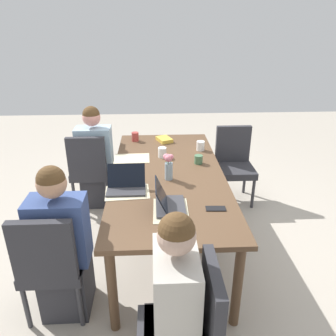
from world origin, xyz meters
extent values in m
plane|color=#B2A899|center=(0.00, 0.00, 0.00)|extent=(10.00, 10.00, 0.00)
cube|color=brown|center=(0.00, 0.00, 0.73)|extent=(2.25, 1.03, 0.04)
cylinder|color=brown|center=(-1.05, -0.43, 0.36)|extent=(0.07, 0.07, 0.71)
cylinder|color=brown|center=(1.05, -0.43, 0.36)|extent=(0.07, 0.07, 0.71)
cylinder|color=brown|center=(-1.05, 0.43, 0.36)|extent=(0.07, 0.07, 0.71)
cylinder|color=brown|center=(1.05, 0.43, 0.36)|extent=(0.07, 0.07, 0.71)
cube|color=#2D2D33|center=(-0.82, 0.87, 0.41)|extent=(0.44, 0.44, 0.08)
cube|color=#2D2D33|center=(-1.01, 0.87, 0.68)|extent=(0.06, 0.42, 0.45)
cylinder|color=#333338|center=(-0.63, 1.06, 0.18)|extent=(0.04, 0.04, 0.37)
cylinder|color=#333338|center=(-0.63, 0.68, 0.18)|extent=(0.04, 0.04, 0.37)
cylinder|color=#333338|center=(-1.01, 1.06, 0.18)|extent=(0.04, 0.04, 0.37)
cylinder|color=#333338|center=(-1.01, 0.68, 0.18)|extent=(0.04, 0.04, 0.37)
cube|color=#2D2D33|center=(-0.82, 0.81, 0.23)|extent=(0.36, 0.34, 0.45)
cube|color=#384C84|center=(-0.82, 0.81, 0.70)|extent=(0.24, 0.40, 0.50)
sphere|color=tan|center=(-0.82, 0.81, 1.07)|extent=(0.20, 0.20, 0.20)
sphere|color=#51381E|center=(-0.82, 0.81, 1.10)|extent=(0.19, 0.19, 0.19)
cube|color=#2D2D33|center=(-1.49, -0.16, 0.68)|extent=(0.42, 0.06, 0.45)
cube|color=#B7B2A8|center=(-1.43, 0.03, 0.70)|extent=(0.40, 0.24, 0.50)
sphere|color=tan|center=(-1.43, 0.03, 1.07)|extent=(0.20, 0.20, 0.20)
sphere|color=#51381E|center=(-1.43, 0.03, 1.10)|extent=(0.19, 0.19, 0.19)
cube|color=#2D2D33|center=(0.82, 0.87, 0.41)|extent=(0.44, 0.44, 0.08)
cube|color=#2D2D33|center=(0.63, 0.87, 0.68)|extent=(0.06, 0.42, 0.45)
cylinder|color=#333338|center=(1.01, 1.06, 0.18)|extent=(0.04, 0.04, 0.37)
cylinder|color=#333338|center=(1.01, 0.68, 0.18)|extent=(0.04, 0.04, 0.37)
cylinder|color=#333338|center=(0.63, 1.06, 0.18)|extent=(0.04, 0.04, 0.37)
cylinder|color=#333338|center=(0.63, 0.68, 0.18)|extent=(0.04, 0.04, 0.37)
cube|color=#2D2D33|center=(0.82, 0.81, 0.23)|extent=(0.36, 0.34, 0.45)
cube|color=#99B7CC|center=(0.82, 0.81, 0.70)|extent=(0.24, 0.40, 0.50)
sphere|color=#DD9084|center=(0.82, 0.81, 1.07)|extent=(0.20, 0.20, 0.20)
sphere|color=#51381E|center=(0.82, 0.81, 1.10)|extent=(0.19, 0.19, 0.19)
cube|color=#2D2D33|center=(0.77, -0.84, 0.41)|extent=(0.44, 0.44, 0.08)
cube|color=#2D2D33|center=(0.96, -0.84, 0.68)|extent=(0.06, 0.42, 0.45)
cylinder|color=#333338|center=(0.58, -1.03, 0.18)|extent=(0.04, 0.04, 0.37)
cylinder|color=#333338|center=(0.58, -0.65, 0.18)|extent=(0.04, 0.04, 0.37)
cylinder|color=#333338|center=(0.96, -1.03, 0.18)|extent=(0.04, 0.04, 0.37)
cylinder|color=#333338|center=(0.96, -0.65, 0.18)|extent=(0.04, 0.04, 0.37)
cylinder|color=#8EA8B7|center=(-0.13, 0.00, 0.83)|extent=(0.07, 0.07, 0.16)
sphere|color=#DB7584|center=(-0.12, 0.00, 0.96)|extent=(0.05, 0.05, 0.05)
cylinder|color=#477A3D|center=(-0.12, 0.00, 0.94)|extent=(0.01, 0.01, 0.06)
sphere|color=#DB7584|center=(-0.12, 0.02, 0.96)|extent=(0.06, 0.06, 0.06)
cylinder|color=#477A3D|center=(-0.12, 0.02, 0.93)|extent=(0.01, 0.01, 0.05)
sphere|color=#DB7584|center=(-0.16, 0.01, 0.96)|extent=(0.06, 0.06, 0.06)
cylinder|color=#477A3D|center=(-0.16, 0.01, 0.93)|extent=(0.01, 0.01, 0.05)
sphere|color=#DB7584|center=(-0.14, 0.00, 0.95)|extent=(0.06, 0.06, 0.06)
cylinder|color=#477A3D|center=(-0.14, 0.00, 0.93)|extent=(0.01, 0.01, 0.04)
sphere|color=#DB7584|center=(-0.13, -0.02, 0.96)|extent=(0.05, 0.05, 0.05)
cylinder|color=#477A3D|center=(-0.13, -0.02, 0.94)|extent=(0.01, 0.01, 0.06)
cube|color=beige|center=(-0.37, 0.35, 0.75)|extent=(0.29, 0.38, 0.00)
cube|color=beige|center=(-0.67, 0.01, 0.75)|extent=(0.37, 0.27, 0.00)
cube|color=beige|center=(0.37, 0.35, 0.75)|extent=(0.27, 0.37, 0.00)
cube|color=#38383D|center=(-0.34, 0.36, 0.76)|extent=(0.22, 0.32, 0.02)
cube|color=black|center=(-0.27, 0.36, 0.86)|extent=(0.09, 0.31, 0.19)
cube|color=#38383D|center=(-0.63, 0.01, 0.76)|extent=(0.32, 0.22, 0.02)
cube|color=black|center=(-0.63, 0.08, 0.86)|extent=(0.31, 0.09, 0.19)
cylinder|color=white|center=(0.57, -0.38, 0.80)|extent=(0.09, 0.09, 0.10)
cylinder|color=white|center=(0.39, 0.04, 0.80)|extent=(0.09, 0.09, 0.11)
cylinder|color=#47704C|center=(0.21, -0.31, 0.79)|extent=(0.08, 0.08, 0.09)
cylinder|color=#AD3D38|center=(0.92, 0.34, 0.80)|extent=(0.08, 0.08, 0.10)
cube|color=gold|center=(0.89, 0.00, 0.77)|extent=(0.24, 0.21, 0.04)
cube|color=black|center=(-0.66, -0.33, 0.75)|extent=(0.08, 0.15, 0.01)
camera|label=1|loc=(-2.80, 0.14, 2.05)|focal=35.39mm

